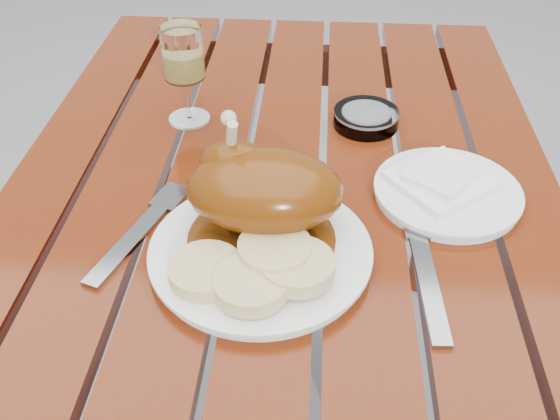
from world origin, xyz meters
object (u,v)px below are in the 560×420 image
object	(u,v)px
table	(282,348)
dinner_plate	(261,253)
side_plate	(447,193)
ashtray	(366,118)
wine_glass	(185,76)

from	to	relation	value
table	dinner_plate	distance (m)	0.42
dinner_plate	side_plate	distance (m)	0.29
table	side_plate	world-z (taller)	side_plate
side_plate	ashtray	bearing A→B (deg)	119.72
table	side_plate	xyz separation A→B (m)	(0.23, -0.02, 0.38)
table	ashtray	size ratio (longest dim) A/B	11.26
dinner_plate	side_plate	xyz separation A→B (m)	(0.25, 0.14, -0.00)
table	ashtray	xyz separation A→B (m)	(0.13, 0.17, 0.39)
ashtray	wine_glass	bearing A→B (deg)	-179.40
table	wine_glass	size ratio (longest dim) A/B	7.46
side_plate	ashtray	distance (m)	0.22
table	wine_glass	world-z (taller)	wine_glass
dinner_plate	wine_glass	distance (m)	0.37
side_plate	dinner_plate	bearing A→B (deg)	-150.42
ashtray	dinner_plate	bearing A→B (deg)	-113.39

